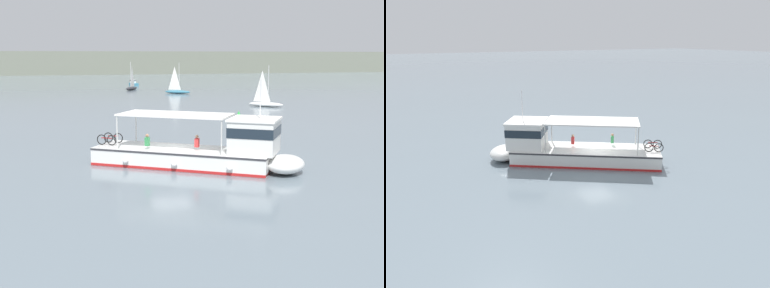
# 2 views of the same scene
# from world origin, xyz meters

# --- Properties ---
(ground_plane) EXTENTS (400.00, 400.00, 0.00)m
(ground_plane) POSITION_xyz_m (0.00, 0.00, 0.00)
(ground_plane) COLOR slate
(distant_shoreline) EXTENTS (400.00, 28.00, 8.04)m
(distant_shoreline) POSITION_xyz_m (0.00, 163.23, 4.02)
(distant_shoreline) COLOR slate
(distant_shoreline) RESTS_ON ground
(ferry_main) EXTENTS (12.24, 9.73, 5.32)m
(ferry_main) POSITION_xyz_m (1.86, -1.52, 1.01)
(ferry_main) COLOR white
(ferry_main) RESTS_ON ground
(sailboat_horizon_west) EXTENTS (4.34, 4.42, 5.40)m
(sailboat_horizon_west) POSITION_xyz_m (20.40, 31.83, 0.54)
(sailboat_horizon_west) COLOR white
(sailboat_horizon_west) RESTS_ON ground
(sailboat_near_starboard) EXTENTS (3.59, 4.87, 5.40)m
(sailboat_near_starboard) POSITION_xyz_m (8.69, 69.23, 0.54)
(sailboat_near_starboard) COLOR #232328
(sailboat_near_starboard) RESTS_ON ground
(sailboat_off_bow) EXTENTS (4.67, 4.01, 5.40)m
(sailboat_off_bow) POSITION_xyz_m (14.92, 57.50, 0.54)
(sailboat_off_bow) COLOR teal
(sailboat_off_bow) RESTS_ON ground
(motorboat_far_right) EXTENTS (1.68, 3.72, 1.26)m
(motorboat_far_right) POSITION_xyz_m (11.47, 83.96, 0.54)
(motorboat_far_right) COLOR teal
(motorboat_far_right) RESTS_ON ground
(channel_buoy) EXTENTS (0.70, 0.70, 1.40)m
(channel_buoy) POSITION_xyz_m (10.48, 15.83, 0.57)
(channel_buoy) COLOR green
(channel_buoy) RESTS_ON ground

